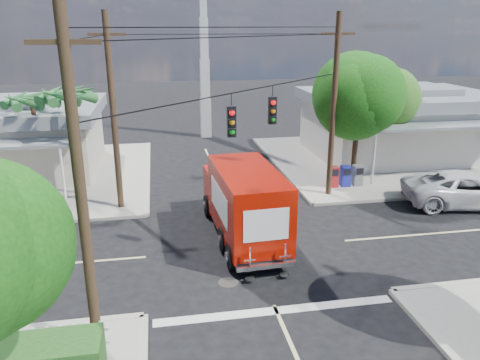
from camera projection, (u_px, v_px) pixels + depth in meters
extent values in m
plane|color=black|center=(249.00, 249.00, 18.40)|extent=(120.00, 120.00, 0.00)
cube|color=#9A958B|center=(381.00, 159.00, 30.52)|extent=(14.00, 14.00, 0.14)
cube|color=#ADA899|center=(277.00, 165.00, 29.34)|extent=(0.25, 14.00, 0.14)
cube|color=#ADA899|center=(444.00, 196.00, 23.97)|extent=(14.00, 0.25, 0.14)
cube|color=#9A958B|center=(24.00, 178.00, 26.81)|extent=(14.00, 14.00, 0.14)
cube|color=#ADA899|center=(148.00, 171.00, 27.99)|extent=(0.25, 14.00, 0.14)
cube|color=beige|center=(216.00, 174.00, 27.75)|extent=(0.12, 12.00, 0.01)
cube|color=beige|center=(477.00, 230.00, 20.08)|extent=(12.00, 0.12, 0.01)
cube|color=silver|center=(276.00, 311.00, 14.38)|extent=(7.50, 0.40, 0.01)
cube|color=silver|center=(398.00, 129.00, 31.15)|extent=(11.00, 8.00, 3.40)
cube|color=gray|center=(401.00, 98.00, 30.51)|extent=(11.80, 8.80, 0.70)
cube|color=gray|center=(402.00, 90.00, 30.35)|extent=(6.05, 4.40, 0.50)
cube|color=gray|center=(443.00, 126.00, 26.19)|extent=(9.90, 1.80, 0.15)
cylinder|color=silver|center=(374.00, 158.00, 25.16)|extent=(0.12, 0.12, 2.90)
cube|color=beige|center=(8.00, 144.00, 27.53)|extent=(10.00, 8.00, 3.20)
cube|color=gray|center=(3.00, 111.00, 26.92)|extent=(10.80, 8.80, 0.70)
cube|color=gray|center=(2.00, 102.00, 26.76)|extent=(5.50, 4.40, 0.50)
cylinder|color=silver|center=(63.00, 173.00, 22.95)|extent=(0.12, 0.12, 2.70)
cube|color=silver|center=(206.00, 118.00, 36.72)|extent=(0.80, 0.80, 3.00)
cube|color=silver|center=(205.00, 79.00, 35.78)|extent=(0.70, 0.70, 3.00)
cube|color=silver|center=(204.00, 38.00, 34.84)|extent=(0.60, 0.60, 3.00)
cylinder|color=#422D1C|center=(355.00, 146.00, 25.29)|extent=(0.28, 0.28, 4.10)
sphere|color=#154510|center=(359.00, 98.00, 24.49)|extent=(4.10, 4.10, 4.10)
sphere|color=#154510|center=(350.00, 93.00, 24.53)|extent=(3.33, 3.33, 3.33)
sphere|color=#154510|center=(367.00, 101.00, 24.31)|extent=(3.58, 3.58, 3.58)
cylinder|color=#422D1C|center=(381.00, 139.00, 27.86)|extent=(0.28, 0.28, 3.58)
sphere|color=#2A5D15|center=(384.00, 102.00, 27.16)|extent=(3.58, 3.58, 3.58)
sphere|color=#2A5D15|center=(377.00, 97.00, 27.21)|extent=(2.91, 2.91, 2.91)
sphere|color=#2A5D15|center=(392.00, 104.00, 26.98)|extent=(3.14, 3.14, 3.14)
cylinder|color=#422D1C|center=(73.00, 146.00, 23.33)|extent=(0.24, 0.24, 5.00)
cone|color=#2C6D32|center=(86.00, 93.00, 22.67)|extent=(0.50, 2.06, 0.98)
cone|color=#2C6D32|center=(81.00, 92.00, 23.27)|extent=(1.92, 1.68, 0.98)
cone|color=#2C6D32|center=(66.00, 91.00, 23.30)|extent=(2.12, 0.95, 0.98)
cone|color=#2C6D32|center=(51.00, 93.00, 22.74)|extent=(1.34, 2.07, 0.98)
cone|color=#2C6D32|center=(47.00, 95.00, 22.01)|extent=(1.34, 2.07, 0.98)
cone|color=#2C6D32|center=(59.00, 96.00, 21.66)|extent=(2.12, 0.95, 0.98)
cone|color=#2C6D32|center=(77.00, 95.00, 21.95)|extent=(1.92, 1.68, 0.98)
cylinder|color=#422D1C|center=(38.00, 145.00, 24.46)|extent=(0.24, 0.24, 4.60)
cone|color=#2C6D32|center=(50.00, 98.00, 23.86)|extent=(0.50, 2.06, 0.98)
cone|color=#2C6D32|center=(46.00, 96.00, 24.46)|extent=(1.92, 1.68, 0.98)
cone|color=#2C6D32|center=(32.00, 96.00, 24.49)|extent=(2.12, 0.95, 0.98)
cone|color=#2C6D32|center=(17.00, 98.00, 23.94)|extent=(1.34, 2.07, 0.98)
cone|color=#2C6D32|center=(12.00, 100.00, 23.21)|extent=(1.34, 2.07, 0.98)
cone|color=#2C6D32|center=(23.00, 101.00, 22.85)|extent=(2.12, 0.95, 0.98)
cone|color=#2C6D32|center=(40.00, 100.00, 23.14)|extent=(1.92, 1.68, 0.98)
cylinder|color=#473321|center=(81.00, 193.00, 11.26)|extent=(0.28, 0.28, 9.00)
cube|color=#473321|center=(64.00, 42.00, 10.17)|extent=(1.60, 0.12, 0.12)
cylinder|color=#473321|center=(333.00, 109.00, 22.73)|extent=(0.28, 0.28, 9.00)
cube|color=#473321|center=(338.00, 34.00, 21.64)|extent=(1.60, 0.12, 0.12)
cylinder|color=#473321|center=(114.00, 116.00, 20.98)|extent=(0.28, 0.28, 9.00)
cube|color=#473321|center=(107.00, 34.00, 19.89)|extent=(1.60, 0.12, 0.12)
cylinder|color=black|center=(250.00, 90.00, 16.47)|extent=(10.43, 10.43, 0.04)
cube|color=black|center=(231.00, 121.00, 15.88)|extent=(0.30, 0.24, 1.05)
sphere|color=red|center=(232.00, 113.00, 15.65)|extent=(0.20, 0.20, 0.20)
cube|color=black|center=(272.00, 110.00, 17.98)|extent=(0.30, 0.24, 1.05)
sphere|color=red|center=(273.00, 102.00, 17.74)|extent=(0.20, 0.20, 0.20)
cube|color=silver|center=(102.00, 338.00, 12.13)|extent=(0.09, 0.06, 1.00)
cube|color=#AD1D20|center=(333.00, 177.00, 24.96)|extent=(0.50, 0.50, 1.10)
cube|color=#1B23A0|center=(345.00, 176.00, 25.08)|extent=(0.50, 0.50, 1.10)
cube|color=slate|center=(357.00, 175.00, 25.20)|extent=(0.50, 0.50, 1.10)
cube|color=black|center=(243.00, 225.00, 19.33)|extent=(2.40, 7.03, 0.22)
cube|color=#AD1103|center=(229.00, 188.00, 21.62)|extent=(2.21, 1.62, 1.96)
cube|color=black|center=(226.00, 177.00, 22.08)|extent=(1.88, 0.32, 0.84)
cube|color=silver|center=(226.00, 195.00, 22.55)|extent=(2.05, 0.21, 0.31)
cube|color=#AD1103|center=(248.00, 202.00, 18.18)|extent=(2.49, 5.27, 2.58)
cube|color=white|center=(275.00, 197.00, 18.38)|extent=(0.18, 3.20, 1.16)
cube|color=white|center=(219.00, 201.00, 17.89)|extent=(0.18, 3.20, 1.16)
cube|color=white|center=(266.00, 225.00, 15.73)|extent=(1.60, 0.10, 1.16)
cube|color=silver|center=(266.00, 266.00, 16.08)|extent=(2.14, 0.33, 0.16)
cube|color=silver|center=(250.00, 260.00, 15.73)|extent=(0.40, 0.07, 0.89)
cube|color=silver|center=(285.00, 256.00, 16.00)|extent=(0.40, 0.07, 0.89)
cylinder|color=black|center=(208.00, 205.00, 21.50)|extent=(0.34, 0.99, 0.98)
cylinder|color=black|center=(251.00, 202.00, 21.94)|extent=(0.34, 0.99, 0.98)
cylinder|color=black|center=(232.00, 256.00, 16.73)|extent=(0.34, 0.99, 0.98)
cylinder|color=black|center=(286.00, 251.00, 17.17)|extent=(0.34, 0.99, 0.98)
imported|color=silver|center=(467.00, 189.00, 22.64)|extent=(6.34, 3.78, 1.65)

